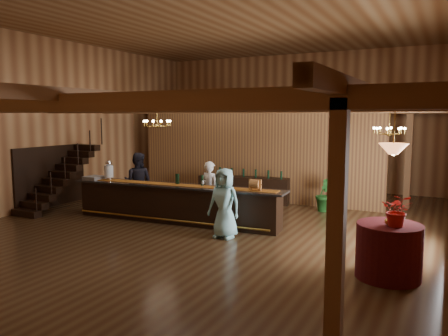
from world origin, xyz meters
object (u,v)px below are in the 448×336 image
at_px(chandelier_right, 389,130).
at_px(bartender, 210,190).
at_px(staff_second, 138,182).
at_px(raffle_drum, 255,184).
at_px(pendant_lamp, 393,149).
at_px(round_table, 389,251).
at_px(tasting_bar, 175,203).
at_px(backbar_shelf, 243,189).
at_px(chandelier_left, 157,123).
at_px(guest, 224,203).
at_px(floor_plant, 326,194).
at_px(beverage_dispenser, 109,170).

height_order(chandelier_right, bartender, chandelier_right).
distance_m(chandelier_right, staff_second, 7.51).
height_order(raffle_drum, pendant_lamp, pendant_lamp).
relative_size(round_table, bartender, 0.70).
bearing_deg(pendant_lamp, chandelier_right, 97.88).
relative_size(tasting_bar, backbar_shelf, 2.03).
height_order(raffle_drum, chandelier_right, chandelier_right).
height_order(raffle_drum, bartender, bartender).
height_order(tasting_bar, backbar_shelf, tasting_bar).
xyz_separation_m(raffle_drum, pendant_lamp, (3.50, -1.89, 1.16)).
distance_m(chandelier_left, guest, 3.80).
distance_m(backbar_shelf, pendant_lamp, 7.76).
bearing_deg(chandelier_right, round_table, -82.12).
distance_m(raffle_drum, floor_plant, 3.38).
bearing_deg(pendant_lamp, raffle_drum, 151.61).
height_order(chandelier_right, staff_second, chandelier_right).
xyz_separation_m(tasting_bar, floor_plant, (3.42, 3.28, 0.02)).
xyz_separation_m(pendant_lamp, bartender, (-5.21, 2.57, -1.56)).
bearing_deg(chandelier_left, tasting_bar, -31.08).
relative_size(round_table, floor_plant, 1.05).
bearing_deg(chandelier_right, pendant_lamp, -82.12).
distance_m(raffle_drum, staff_second, 4.24).
bearing_deg(floor_plant, backbar_shelf, 175.98).
distance_m(round_table, chandelier_right, 4.49).
bearing_deg(guest, beverage_dispenser, 172.94).
distance_m(backbar_shelf, floor_plant, 2.93).
bearing_deg(chandelier_left, staff_second, 178.35).
bearing_deg(chandelier_right, tasting_bar, -157.89).
bearing_deg(tasting_bar, guest, -25.77).
distance_m(pendant_lamp, bartender, 6.02).
height_order(bartender, guest, guest).
distance_m(chandelier_left, pendant_lamp, 7.31).
distance_m(backbar_shelf, bartender, 2.70).
relative_size(beverage_dispenser, floor_plant, 0.54).
bearing_deg(chandelier_left, backbar_shelf, 61.91).
height_order(chandelier_right, floor_plant, chandelier_right).
height_order(backbar_shelf, chandelier_right, chandelier_right).
bearing_deg(bartender, chandelier_right, -152.21).
relative_size(beverage_dispenser, round_table, 0.51).
xyz_separation_m(raffle_drum, chandelier_right, (2.95, 2.04, 1.37)).
bearing_deg(backbar_shelf, chandelier_right, -24.52).
bearing_deg(floor_plant, chandelier_left, -149.12).
distance_m(beverage_dispenser, chandelier_right, 8.07).
bearing_deg(tasting_bar, chandelier_left, 144.62).
xyz_separation_m(round_table, staff_second, (-7.70, 2.40, 0.42)).
xyz_separation_m(raffle_drum, floor_plant, (1.04, 3.15, -0.68)).
xyz_separation_m(bartender, staff_second, (-2.49, -0.17, 0.08)).
bearing_deg(tasting_bar, beverage_dispenser, 178.71).
distance_m(beverage_dispenser, round_table, 8.38).
bearing_deg(staff_second, beverage_dispenser, 38.85).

